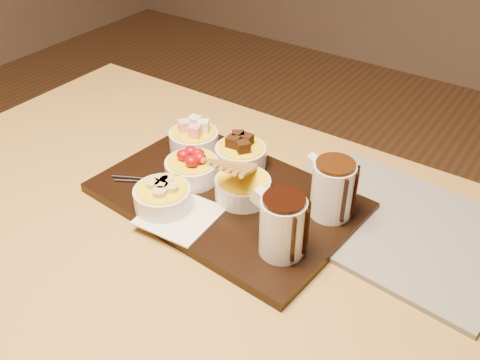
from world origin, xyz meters
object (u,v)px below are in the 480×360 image
Objects in this scene: dining_table at (189,257)px; bowl_strawberries at (192,170)px; pitcher_milk_chocolate at (332,190)px; newspaper at (401,227)px; pitcher_dark_chocolate at (283,227)px; serving_board at (227,197)px.

bowl_strawberries is at bearing 120.56° from dining_table.
dining_table is at bearing -143.46° from pitcher_milk_chocolate.
dining_table is at bearing -59.44° from bowl_strawberries.
pitcher_milk_chocolate is at bearing 11.95° from bowl_strawberries.
bowl_strawberries is 0.27× the size of newspaper.
pitcher_dark_chocolate reaches higher than dining_table.
bowl_strawberries is at bearing -158.69° from newspaper.
bowl_strawberries is 1.02× the size of pitcher_milk_chocolate.
serving_board is (0.03, 0.08, 0.11)m from dining_table.
newspaper is (0.37, 0.11, -0.03)m from bowl_strawberries.
pitcher_dark_chocolate and pitcher_milk_chocolate have the same top height.
newspaper is (0.32, 0.18, 0.10)m from dining_table.
pitcher_dark_chocolate is (0.24, -0.07, 0.03)m from bowl_strawberries.
serving_board is at bearing -154.43° from newspaper.
pitcher_milk_chocolate is (0.26, 0.06, 0.03)m from bowl_strawberries.
dining_table is 12.20× the size of pitcher_dark_chocolate.
serving_board is 4.68× the size of pitcher_milk_chocolate.
pitcher_milk_chocolate is at bearing 21.80° from serving_board.
bowl_strawberries is 0.39m from newspaper.
pitcher_dark_chocolate is (0.16, -0.07, 0.06)m from serving_board.
newspaper is at bearing 29.54° from dining_table.
bowl_strawberries is at bearing -176.42° from serving_board.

